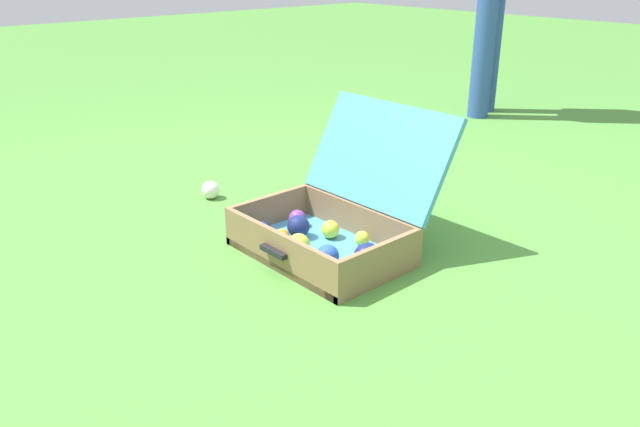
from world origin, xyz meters
The scene contains 3 objects.
ground_plane centered at (0.00, 0.00, 0.00)m, with size 16.00×16.00×0.00m, color #4C8C38.
open_suitcase centered at (-0.03, 0.00, 0.10)m, with size 0.55×0.56×0.45m.
stray_ball_on_grass centered at (-0.71, -0.04, 0.04)m, with size 0.07×0.07×0.07m, color white.
Camera 1 is at (1.35, -1.30, 0.91)m, focal length 35.61 mm.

